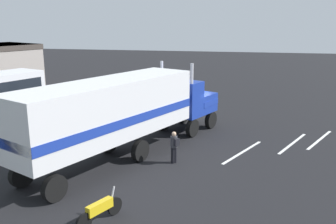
# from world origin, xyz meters

# --- Properties ---
(ground_plane) EXTENTS (120.00, 120.00, 0.00)m
(ground_plane) POSITION_xyz_m (0.00, 0.00, 0.00)
(ground_plane) COLOR black
(lane_stripe_near) EXTENTS (4.02, 2.08, 0.01)m
(lane_stripe_near) POSITION_xyz_m (-4.01, -3.50, 0.01)
(lane_stripe_near) COLOR silver
(lane_stripe_near) RESTS_ON ground_plane
(lane_stripe_mid) EXTENTS (4.05, 2.02, 0.01)m
(lane_stripe_mid) POSITION_xyz_m (-1.95, -6.33, 0.01)
(lane_stripe_mid) COLOR silver
(lane_stripe_mid) RESTS_ON ground_plane
(lane_stripe_far) EXTENTS (4.01, 2.11, 0.01)m
(lane_stripe_far) POSITION_xyz_m (-0.93, -7.99, 0.01)
(lane_stripe_far) COLOR silver
(lane_stripe_far) RESTS_ON ground_plane
(semi_truck) EXTENTS (13.93, 8.12, 4.50)m
(semi_truck) POSITION_xyz_m (-5.79, 2.54, 2.52)
(semi_truck) COLOR #193399
(semi_truck) RESTS_ON ground_plane
(person_bystander) EXTENTS (0.45, 0.47, 1.63)m
(person_bystander) POSITION_xyz_m (-6.26, -0.15, 0.89)
(person_bystander) COLOR black
(person_bystander) RESTS_ON ground_plane
(motorcycle) EXTENTS (1.94, 1.01, 1.12)m
(motorcycle) POSITION_xyz_m (-12.27, 1.37, 0.48)
(motorcycle) COLOR black
(motorcycle) RESTS_ON ground_plane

